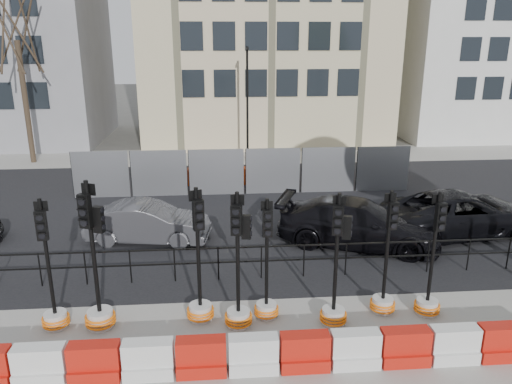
{
  "coord_description": "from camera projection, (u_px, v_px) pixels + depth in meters",
  "views": [
    {
      "loc": [
        -1.16,
        -11.41,
        6.58
      ],
      "look_at": [
        -0.01,
        3.0,
        2.0
      ],
      "focal_mm": 35.0,
      "sensor_mm": 36.0,
      "label": 1
    }
  ],
  "objects": [
    {
      "name": "ground",
      "position": [
        265.0,
        300.0,
        12.92
      ],
      "size": [
        120.0,
        120.0,
        0.0
      ],
      "primitive_type": "plane",
      "color": "#51514C",
      "rests_on": "ground"
    },
    {
      "name": "traffic_signal_d",
      "position": [
        239.0,
        296.0,
        11.54
      ],
      "size": [
        0.65,
        0.65,
        3.32
      ],
      "rotation": [
        0.0,
        0.0,
        -0.19
      ],
      "color": "silver",
      "rests_on": "ground"
    },
    {
      "name": "road",
      "position": [
        248.0,
        209.0,
        19.56
      ],
      "size": [
        40.0,
        14.0,
        0.03
      ],
      "primitive_type": "cube",
      "color": "black",
      "rests_on": "ground"
    },
    {
      "name": "traffic_signal_h",
      "position": [
        429.0,
        290.0,
        12.08
      ],
      "size": [
        0.62,
        0.62,
        3.16
      ],
      "rotation": [
        0.0,
        0.0,
        0.14
      ],
      "color": "silver",
      "rests_on": "ground"
    },
    {
      "name": "traffic_signal_b",
      "position": [
        98.0,
        295.0,
        11.46
      ],
      "size": [
        0.71,
        0.71,
        3.6
      ],
      "rotation": [
        0.0,
        0.0,
        -0.35
      ],
      "color": "silver",
      "rests_on": "ground"
    },
    {
      "name": "traffic_signal_a",
      "position": [
        53.0,
        303.0,
        11.52
      ],
      "size": [
        0.63,
        0.63,
        3.19
      ],
      "rotation": [
        0.0,
        0.0,
        0.12
      ],
      "color": "silver",
      "rests_on": "ground"
    },
    {
      "name": "building_grey",
      "position": [
        5.0,
        27.0,
        30.62
      ],
      "size": [
        11.0,
        9.06,
        14.0
      ],
      "color": "gray",
      "rests_on": "ground"
    },
    {
      "name": "building_white",
      "position": [
        491.0,
        11.0,
        32.69
      ],
      "size": [
        12.0,
        9.06,
        16.0
      ],
      "color": "silver",
      "rests_on": "ground"
    },
    {
      "name": "barrier_row",
      "position": [
        279.0,
        354.0,
        10.15
      ],
      "size": [
        12.55,
        0.5,
        0.8
      ],
      "color": "red",
      "rests_on": "ground"
    },
    {
      "name": "car_c",
      "position": [
        358.0,
        223.0,
        16.1
      ],
      "size": [
        5.57,
        6.61,
        1.51
      ],
      "primitive_type": "imported",
      "rotation": [
        0.0,
        0.0,
        1.21
      ],
      "color": "black",
      "rests_on": "ground"
    },
    {
      "name": "sidewalk_near",
      "position": [
        280.0,
        375.0,
        10.06
      ],
      "size": [
        40.0,
        6.0,
        0.02
      ],
      "primitive_type": "cube",
      "color": "gray",
      "rests_on": "ground"
    },
    {
      "name": "traffic_signal_c",
      "position": [
        200.0,
        294.0,
        11.83
      ],
      "size": [
        0.66,
        0.66,
        3.34
      ],
      "rotation": [
        0.0,
        0.0,
        0.33
      ],
      "color": "silver",
      "rests_on": "ground"
    },
    {
      "name": "traffic_signal_e",
      "position": [
        267.0,
        294.0,
        11.96
      ],
      "size": [
        0.6,
        0.6,
        3.03
      ],
      "rotation": [
        0.0,
        0.0,
        0.02
      ],
      "color": "silver",
      "rests_on": "ground"
    },
    {
      "name": "car_d",
      "position": [
        461.0,
        213.0,
        17.03
      ],
      "size": [
        3.97,
        6.06,
        1.49
      ],
      "primitive_type": "imported",
      "rotation": [
        0.0,
        0.0,
        1.71
      ],
      "color": "black",
      "rests_on": "ground"
    },
    {
      "name": "traffic_signal_g",
      "position": [
        384.0,
        288.0,
        12.18
      ],
      "size": [
        0.62,
        0.62,
        3.15
      ],
      "rotation": [
        0.0,
        0.0,
        0.16
      ],
      "color": "silver",
      "rests_on": "ground"
    },
    {
      "name": "kerb_railing",
      "position": [
        261.0,
        256.0,
        13.85
      ],
      "size": [
        18.0,
        0.04,
        1.0
      ],
      "color": "black",
      "rests_on": "ground"
    },
    {
      "name": "lamp_post_far",
      "position": [
        247.0,
        101.0,
        26.21
      ],
      "size": [
        0.12,
        0.56,
        6.0
      ],
      "color": "black",
      "rests_on": "ground"
    },
    {
      "name": "traffic_signal_f",
      "position": [
        335.0,
        295.0,
        11.63
      ],
      "size": [
        0.64,
        0.64,
        3.27
      ],
      "rotation": [
        0.0,
        0.0,
        -0.29
      ],
      "color": "silver",
      "rests_on": "ground"
    },
    {
      "name": "heras_fencing",
      "position": [
        256.0,
        174.0,
        22.14
      ],
      "size": [
        14.33,
        1.72,
        2.0
      ],
      "color": "gray",
      "rests_on": "ground"
    },
    {
      "name": "tree_bare_far",
      "position": [
        16.0,
        33.0,
        24.79
      ],
      "size": [
        2.0,
        2.0,
        9.0
      ],
      "color": "#473828",
      "rests_on": "ground"
    },
    {
      "name": "sidewalk_far",
      "position": [
        238.0,
        156.0,
        28.12
      ],
      "size": [
        40.0,
        4.0,
        0.02
      ],
      "primitive_type": "cube",
      "color": "gray",
      "rests_on": "ground"
    },
    {
      "name": "car_b",
      "position": [
        148.0,
        223.0,
        16.41
      ],
      "size": [
        2.54,
        4.41,
        1.32
      ],
      "primitive_type": "imported",
      "rotation": [
        0.0,
        0.0,
        1.43
      ],
      "color": "#414246",
      "rests_on": "ground"
    }
  ]
}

